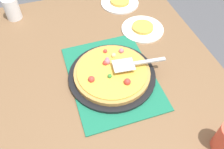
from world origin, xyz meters
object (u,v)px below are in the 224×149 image
at_px(plate_far_right, 142,29).
at_px(served_slice_right, 143,27).
at_px(cup_near, 12,8).
at_px(pizza_pan, 112,76).
at_px(pizza_server, 135,63).
at_px(plate_near_left, 120,3).
at_px(pizza, 112,72).
at_px(served_slice_left, 120,1).

bearing_deg(plate_far_right, served_slice_right, 0.00).
bearing_deg(cup_near, pizza_pan, 33.19).
bearing_deg(plate_far_right, pizza_server, -30.19).
height_order(plate_far_right, pizza_server, pizza_server).
bearing_deg(pizza_pan, served_slice_right, 135.49).
relative_size(pizza_pan, plate_near_left, 1.73).
height_order(pizza_pan, pizza, pizza).
relative_size(plate_far_right, pizza_server, 0.94).
bearing_deg(served_slice_left, plate_near_left, 0.00).
relative_size(cup_near, pizza_server, 0.51).
distance_m(pizza, pizza_server, 0.10).
height_order(plate_far_right, cup_near, cup_near).
bearing_deg(served_slice_left, pizza_server, -12.95).
xyz_separation_m(cup_near, pizza_server, (0.59, 0.47, 0.01)).
height_order(pizza_pan, cup_near, cup_near).
relative_size(plate_near_left, pizza_server, 0.94).
relative_size(plate_near_left, cup_near, 1.83).
bearing_deg(pizza_pan, cup_near, -146.81).
xyz_separation_m(pizza, served_slice_right, (-0.26, 0.25, -0.02)).
distance_m(pizza_pan, cup_near, 0.69).
relative_size(pizza, served_slice_right, 3.00).
bearing_deg(pizza_server, served_slice_right, 149.81).
xyz_separation_m(pizza_pan, pizza, (-0.00, -0.00, 0.02)).
xyz_separation_m(pizza_pan, served_slice_left, (-0.52, 0.22, 0.01)).
bearing_deg(served_slice_right, served_slice_left, -172.66).
bearing_deg(plate_near_left, plate_far_right, 7.34).
distance_m(pizza_pan, plate_far_right, 0.36).
xyz_separation_m(pizza_pan, plate_near_left, (-0.52, 0.22, -0.01)).
distance_m(pizza, served_slice_left, 0.57).
distance_m(served_slice_right, pizza_server, 0.32).
bearing_deg(served_slice_right, cup_near, -116.75).
distance_m(served_slice_left, pizza_server, 0.55).
xyz_separation_m(plate_far_right, served_slice_left, (-0.26, -0.03, 0.01)).
height_order(pizza_pan, pizza_server, pizza_server).
relative_size(pizza_pan, pizza_server, 1.63).
height_order(served_slice_left, served_slice_right, same).
height_order(plate_near_left, served_slice_left, served_slice_left).
bearing_deg(pizza_pan, plate_near_left, 157.17).
distance_m(served_slice_left, cup_near, 0.60).
xyz_separation_m(pizza, plate_near_left, (-0.52, 0.22, -0.03)).
xyz_separation_m(plate_near_left, plate_far_right, (0.26, 0.03, 0.00)).
bearing_deg(pizza_server, cup_near, -141.08).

